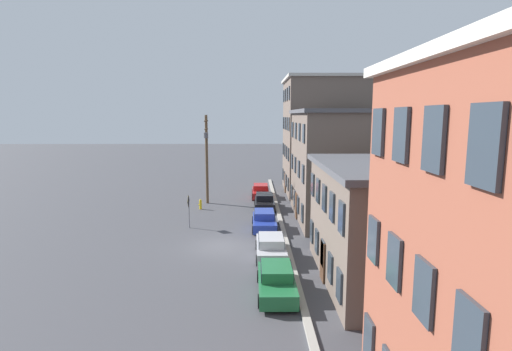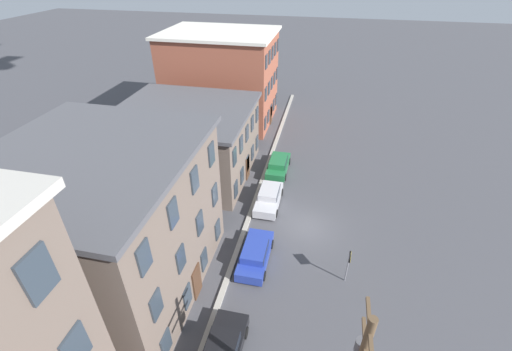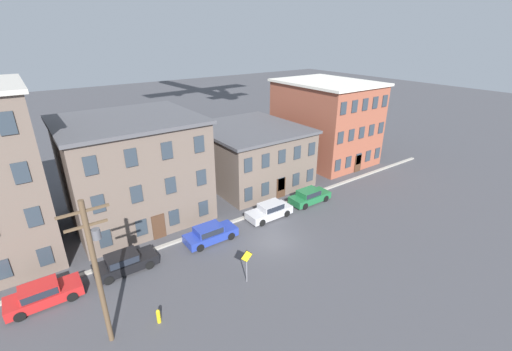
# 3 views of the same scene
# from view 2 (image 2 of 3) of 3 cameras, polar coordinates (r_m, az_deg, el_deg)

# --- Properties ---
(ground_plane) EXTENTS (200.00, 200.00, 0.00)m
(ground_plane) POSITION_cam_2_polar(r_m,az_deg,el_deg) (26.94, 8.29, -8.36)
(ground_plane) COLOR #424247
(kerb_strip) EXTENTS (56.00, 0.36, 0.16)m
(kerb_strip) POSITION_cam_2_polar(r_m,az_deg,el_deg) (27.33, -1.18, -7.00)
(kerb_strip) COLOR #9E998E
(kerb_strip) RESTS_ON ground_plane
(apartment_midblock) EXTENTS (11.78, 10.68, 9.40)m
(apartment_midblock) POSITION_cam_2_polar(r_m,az_deg,el_deg) (21.52, -23.74, -7.45)
(apartment_midblock) COLOR #66564C
(apartment_midblock) RESTS_ON ground_plane
(apartment_far) EXTENTS (10.83, 11.78, 6.42)m
(apartment_far) POSITION_cam_2_polar(r_m,az_deg,el_deg) (32.08, -11.43, 5.69)
(apartment_far) COLOR #66564C
(apartment_far) RESTS_ON ground_plane
(apartment_annex) EXTENTS (9.80, 12.48, 10.39)m
(apartment_annex) POSITION_cam_2_polar(r_m,az_deg,el_deg) (42.14, -5.77, 15.87)
(apartment_annex) COLOR brown
(apartment_annex) RESTS_ON ground_plane
(car_blue) EXTENTS (4.40, 1.92, 1.43)m
(car_blue) POSITION_cam_2_polar(r_m,az_deg,el_deg) (23.57, -0.15, -12.90)
(car_blue) COLOR #233899
(car_blue) RESTS_ON ground_plane
(car_silver) EXTENTS (4.40, 1.92, 1.43)m
(car_silver) POSITION_cam_2_polar(r_m,az_deg,el_deg) (28.38, 2.17, -3.53)
(car_silver) COLOR #B7B7BC
(car_silver) RESTS_ON ground_plane
(car_green) EXTENTS (4.40, 1.92, 1.43)m
(car_green) POSITION_cam_2_polar(r_m,az_deg,el_deg) (32.61, 3.72, 1.82)
(car_green) COLOR #1E6638
(car_green) RESTS_ON ground_plane
(caution_sign) EXTENTS (1.01, 0.08, 2.66)m
(caution_sign) POSITION_cam_2_polar(r_m,az_deg,el_deg) (22.47, 15.22, -13.60)
(caution_sign) COLOR slate
(caution_sign) RESTS_ON ground_plane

